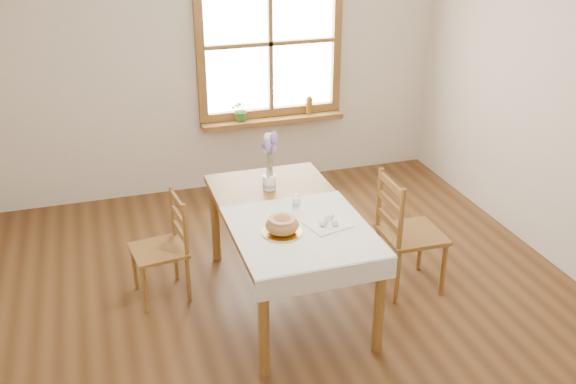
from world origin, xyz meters
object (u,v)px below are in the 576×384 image
dining_table (288,222)px  flower_vase (269,183)px  bread_plate (282,233)px  chair_right (412,232)px  chair_left (158,249)px

dining_table → flower_vase: flower_vase is taller
dining_table → bread_plate: 0.36m
flower_vase → dining_table: bearing=-85.8°
dining_table → chair_right: 0.97m
dining_table → chair_left: 0.99m
chair_left → chair_right: bearing=69.0°
chair_left → chair_right: (1.85, -0.44, 0.07)m
flower_vase → bread_plate: bearing=-99.2°
chair_left → chair_right: 1.90m
dining_table → bread_plate: bread_plate is taller
dining_table → flower_vase: size_ratio=14.41×
chair_right → dining_table: bearing=85.3°
bread_plate → chair_left: bearing=138.9°
chair_right → flower_vase: (-0.98, 0.48, 0.33)m
dining_table → bread_plate: (-0.14, -0.32, 0.10)m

